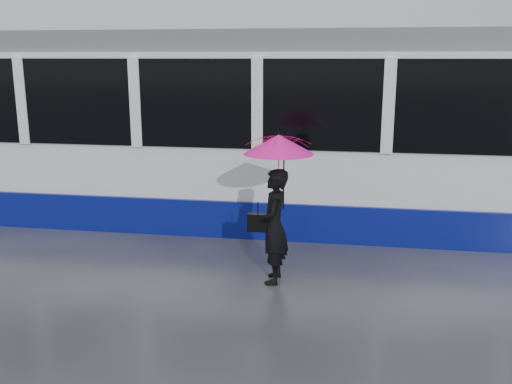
# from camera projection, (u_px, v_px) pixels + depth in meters

# --- Properties ---
(ground) EXTENTS (90.00, 90.00, 0.00)m
(ground) POSITION_uv_depth(u_px,v_px,m) (174.00, 262.00, 8.34)
(ground) COLOR #2A2A2F
(ground) RESTS_ON ground
(rails) EXTENTS (34.00, 1.51, 0.02)m
(rails) POSITION_uv_depth(u_px,v_px,m) (215.00, 216.00, 10.73)
(rails) COLOR #3F3D38
(rails) RESTS_ON ground
(tram) EXTENTS (26.00, 2.56, 3.35)m
(tram) POSITION_uv_depth(u_px,v_px,m) (85.00, 127.00, 10.76)
(tram) COLOR white
(tram) RESTS_ON ground
(woman) EXTENTS (0.39, 0.57, 1.53)m
(woman) POSITION_uv_depth(u_px,v_px,m) (274.00, 226.00, 7.46)
(woman) COLOR black
(woman) RESTS_ON ground
(umbrella) EXTENTS (0.93, 0.93, 1.03)m
(umbrella) POSITION_uv_depth(u_px,v_px,m) (279.00, 158.00, 7.24)
(umbrella) COLOR #FF1567
(umbrella) RESTS_ON ground
(handbag) EXTENTS (0.28, 0.13, 0.42)m
(handbag) POSITION_uv_depth(u_px,v_px,m) (258.00, 222.00, 7.50)
(handbag) COLOR black
(handbag) RESTS_ON ground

